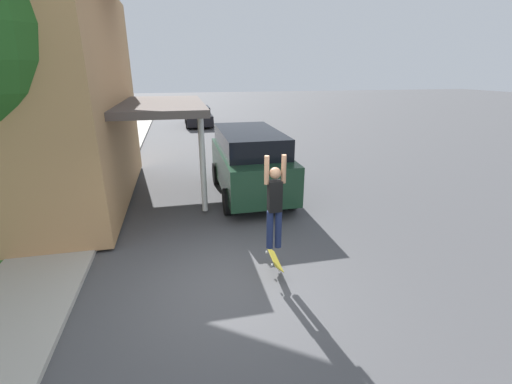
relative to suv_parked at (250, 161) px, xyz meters
name	(u,v)px	position (x,y,z in m)	size (l,w,h in m)	color
ground_plane	(227,286)	(-1.47, -4.87, -1.15)	(120.00, 120.00, 0.00)	#49494C
sidewalk	(93,193)	(-5.07, 1.13, -1.10)	(1.80, 80.00, 0.10)	#ADA89E
suv_parked	(250,161)	(0.00, 0.00, 0.00)	(2.12, 4.61, 2.11)	#193823
car_down_street	(198,116)	(-0.68, 15.48, -0.49)	(1.94, 4.40, 1.37)	black
skateboarder	(275,202)	(-0.50, -4.69, 0.41)	(0.41, 0.21, 1.85)	#192347
skateboard	(274,259)	(-0.47, -4.67, -0.81)	(0.24, 0.77, 0.24)	#A89323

